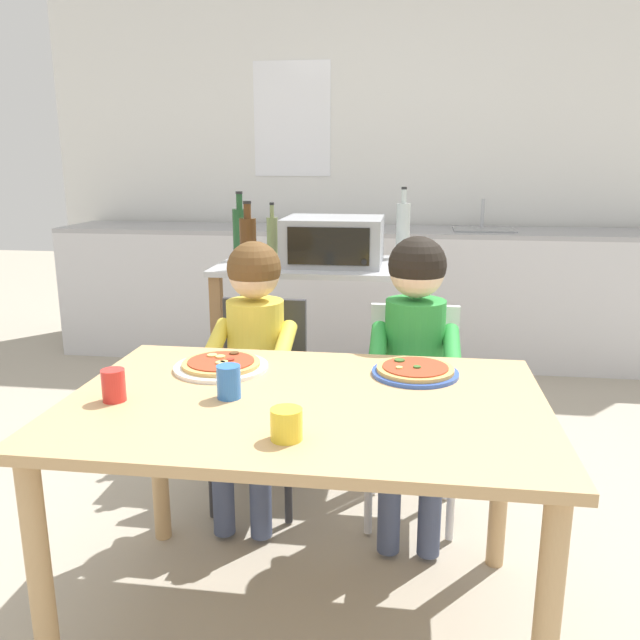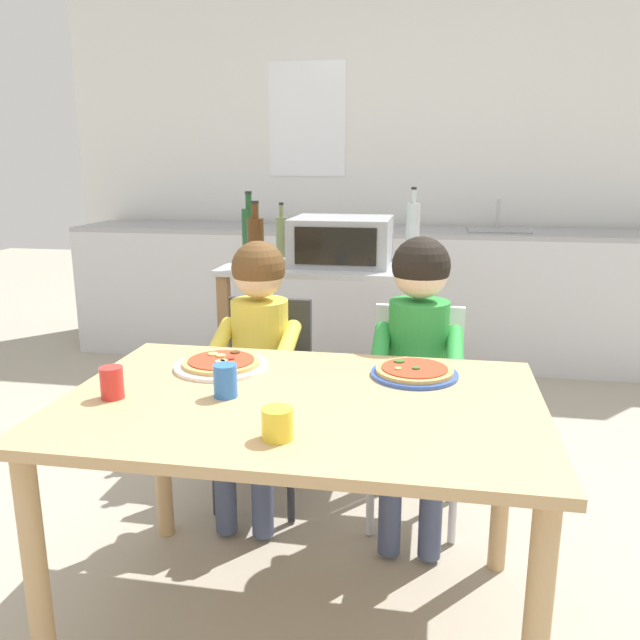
# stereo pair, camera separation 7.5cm
# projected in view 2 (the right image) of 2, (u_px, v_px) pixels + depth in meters

# --- Properties ---
(ground_plane) EXTENTS (12.57, 12.57, 0.00)m
(ground_plane) POSITION_uv_depth(u_px,v_px,m) (354.00, 446.00, 3.17)
(ground_plane) COLOR #A89E8C
(back_wall_tiled) EXTENTS (4.82, 0.13, 2.70)m
(back_wall_tiled) POSITION_uv_depth(u_px,v_px,m) (390.00, 162.00, 4.70)
(back_wall_tiled) COLOR white
(back_wall_tiled) RESTS_ON ground
(kitchen_counter) EXTENTS (4.34, 0.60, 1.11)m
(kitchen_counter) POSITION_uv_depth(u_px,v_px,m) (382.00, 294.00, 4.52)
(kitchen_counter) COLOR silver
(kitchen_counter) RESTS_ON ground
(kitchen_island_cart) EXTENTS (0.93, 0.60, 0.90)m
(kitchen_island_cart) POSITION_uv_depth(u_px,v_px,m) (328.00, 326.00, 3.09)
(kitchen_island_cart) COLOR #B7BABF
(kitchen_island_cart) RESTS_ON ground
(toaster_oven) EXTENTS (0.45, 0.40, 0.21)m
(toaster_oven) POSITION_uv_depth(u_px,v_px,m) (342.00, 241.00, 2.97)
(toaster_oven) COLOR #999BA0
(toaster_oven) RESTS_ON kitchen_island_cart
(bottle_dark_olive_oil) EXTENTS (0.07, 0.07, 0.30)m
(bottle_dark_olive_oil) POSITION_uv_depth(u_px,v_px,m) (256.00, 241.00, 2.85)
(bottle_dark_olive_oil) COLOR #4C2D14
(bottle_dark_olive_oil) RESTS_ON kitchen_island_cart
(bottle_squat_spirits) EXTENTS (0.06, 0.06, 0.27)m
(bottle_squat_spirits) POSITION_uv_depth(u_px,v_px,m) (282.00, 236.00, 3.19)
(bottle_squat_spirits) COLOR olive
(bottle_squat_spirits) RESTS_ON kitchen_island_cart
(bottle_slim_sauce) EXTENTS (0.07, 0.07, 0.34)m
(bottle_slim_sauce) POSITION_uv_depth(u_px,v_px,m) (413.00, 230.00, 3.15)
(bottle_slim_sauce) COLOR #ADB7B2
(bottle_slim_sauce) RESTS_ON kitchen_island_cart
(bottle_tall_green_wine) EXTENTS (0.07, 0.07, 0.33)m
(bottle_tall_green_wine) POSITION_uv_depth(u_px,v_px,m) (249.00, 232.00, 3.10)
(bottle_tall_green_wine) COLOR #1E4723
(bottle_tall_green_wine) RESTS_ON kitchen_island_cart
(dining_table) EXTENTS (1.32, 0.88, 0.73)m
(dining_table) POSITION_uv_depth(u_px,v_px,m) (301.00, 430.00, 1.81)
(dining_table) COLOR tan
(dining_table) RESTS_ON ground
(dining_chair_left) EXTENTS (0.36, 0.36, 0.81)m
(dining_chair_left) POSITION_uv_depth(u_px,v_px,m) (265.00, 385.00, 2.61)
(dining_chair_left) COLOR #333338
(dining_chair_left) RESTS_ON ground
(dining_chair_right) EXTENTS (0.36, 0.36, 0.81)m
(dining_chair_right) POSITION_uv_depth(u_px,v_px,m) (416.00, 397.00, 2.48)
(dining_chair_right) COLOR silver
(dining_chair_right) RESTS_ON ground
(child_in_yellow_shirt) EXTENTS (0.32, 0.42, 1.05)m
(child_in_yellow_shirt) POSITION_uv_depth(u_px,v_px,m) (256.00, 343.00, 2.45)
(child_in_yellow_shirt) COLOR #424C6B
(child_in_yellow_shirt) RESTS_ON ground
(child_in_green_shirt) EXTENTS (0.32, 0.42, 1.09)m
(child_in_green_shirt) POSITION_uv_depth(u_px,v_px,m) (418.00, 347.00, 2.31)
(child_in_green_shirt) COLOR #424C6B
(child_in_green_shirt) RESTS_ON ground
(pizza_plate_white) EXTENTS (0.30, 0.30, 0.03)m
(pizza_plate_white) POSITION_uv_depth(u_px,v_px,m) (221.00, 364.00, 2.05)
(pizza_plate_white) COLOR white
(pizza_plate_white) RESTS_ON dining_table
(pizza_plate_blue_rimmed) EXTENTS (0.27, 0.27, 0.03)m
(pizza_plate_blue_rimmed) POSITION_uv_depth(u_px,v_px,m) (414.00, 372.00, 1.97)
(pizza_plate_blue_rimmed) COLOR #3356B7
(pizza_plate_blue_rimmed) RESTS_ON dining_table
(drinking_cup_blue) EXTENTS (0.07, 0.07, 0.09)m
(drinking_cup_blue) POSITION_uv_depth(u_px,v_px,m) (225.00, 381.00, 1.79)
(drinking_cup_blue) COLOR blue
(drinking_cup_blue) RESTS_ON dining_table
(drinking_cup_yellow) EXTENTS (0.08, 0.08, 0.08)m
(drinking_cup_yellow) POSITION_uv_depth(u_px,v_px,m) (278.00, 424.00, 1.52)
(drinking_cup_yellow) COLOR yellow
(drinking_cup_yellow) RESTS_ON dining_table
(drinking_cup_red) EXTENTS (0.06, 0.06, 0.09)m
(drinking_cup_red) POSITION_uv_depth(u_px,v_px,m) (112.00, 383.00, 1.78)
(drinking_cup_red) COLOR red
(drinking_cup_red) RESTS_ON dining_table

